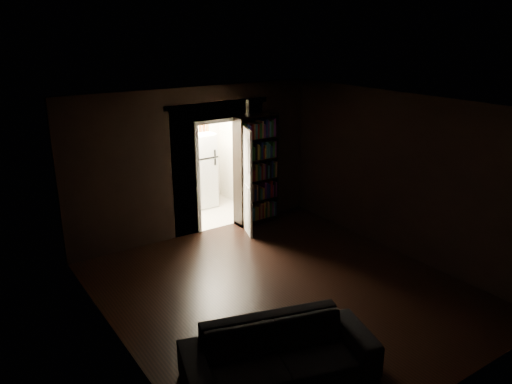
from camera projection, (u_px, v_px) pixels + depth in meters
ground at (284, 291)px, 7.58m from camera, size 5.50×5.50×0.00m
room_walls at (245, 168)px, 7.88m from camera, size 5.02×5.61×2.84m
kitchen_alcove at (193, 156)px, 10.50m from camera, size 2.20×1.80×2.60m
sofa at (279, 345)px, 5.60m from camera, size 2.37×1.52×0.84m
bookshelf at (256, 170)px, 9.93m from camera, size 0.95×0.55×2.20m
refrigerator at (196, 170)px, 10.91m from camera, size 0.75×0.69×1.65m
door at (246, 180)px, 9.53m from camera, size 0.33×0.82×2.05m
figurine at (248, 108)px, 9.39m from camera, size 0.14×0.14×0.32m
bottles at (197, 126)px, 10.65m from camera, size 0.71×0.26×0.29m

